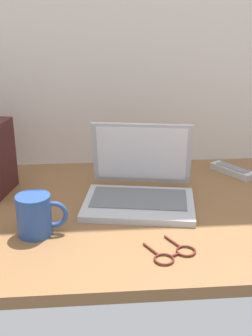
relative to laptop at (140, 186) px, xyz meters
The scene contains 5 objects.
desk 0.11m from the laptop, 149.67° to the right, with size 1.60×0.76×0.03m.
laptop is the anchor object (origin of this frame).
coffee_mug 0.33m from the laptop, 147.51° to the right, with size 0.13×0.09×0.10m.
remote_control_near 0.39m from the laptop, 28.56° to the left, with size 0.13×0.16×0.02m.
eyeglasses 0.31m from the laptop, 81.56° to the right, with size 0.13×0.13×0.01m.
Camera 1 is at (-0.05, -1.09, 0.57)m, focal length 45.82 mm.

